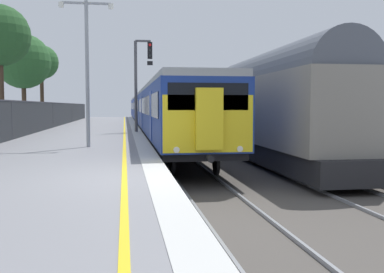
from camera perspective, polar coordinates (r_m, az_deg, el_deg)
ground at (r=10.24m, az=8.50°, el=-8.22°), size 17.40×110.00×1.21m
commuter_train_at_platform at (r=42.01m, az=-5.36°, el=3.53°), size 2.83×58.90×3.81m
freight_train_adjacent_track at (r=33.70m, az=2.35°, el=4.11°), size 2.60×43.48×4.83m
signal_gantry at (r=26.87m, az=-6.70°, el=7.86°), size 1.10×0.24×5.47m
platform_lamp_mid at (r=17.22m, az=-13.34°, el=9.44°), size 2.00×0.20×5.45m
background_tree_centre at (r=40.73m, az=-18.87°, el=8.88°), size 2.91×2.91×6.77m
background_tree_right at (r=36.53m, az=-20.80°, el=8.88°), size 4.18×4.18×7.05m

